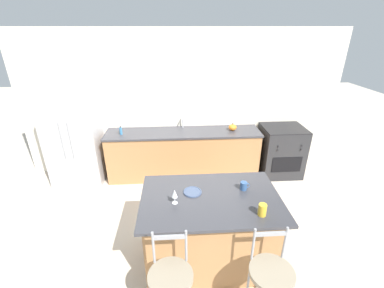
% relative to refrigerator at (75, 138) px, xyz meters
% --- Properties ---
extents(ground_plane, '(18.00, 18.00, 0.00)m').
position_rel_refrigerator_xyz_m(ground_plane, '(1.97, -0.32, -0.86)').
color(ground_plane, beige).
extents(wall_back, '(6.00, 0.07, 2.70)m').
position_rel_refrigerator_xyz_m(wall_back, '(1.97, 0.36, 0.49)').
color(wall_back, beige).
rests_on(wall_back, ground_plane).
extents(back_counter, '(2.87, 0.66, 0.92)m').
position_rel_refrigerator_xyz_m(back_counter, '(1.97, 0.05, -0.40)').
color(back_counter, '#A87547').
rests_on(back_counter, ground_plane).
extents(sink_faucet, '(0.02, 0.13, 0.22)m').
position_rel_refrigerator_xyz_m(sink_faucet, '(1.97, 0.24, 0.20)').
color(sink_faucet, '#ADAFB5').
rests_on(sink_faucet, back_counter).
extents(kitchen_island, '(1.59, 1.03, 0.93)m').
position_rel_refrigerator_xyz_m(kitchen_island, '(2.21, -2.02, -0.39)').
color(kitchen_island, '#A87547').
rests_on(kitchen_island, ground_plane).
extents(refrigerator, '(0.89, 0.70, 1.73)m').
position_rel_refrigerator_xyz_m(refrigerator, '(0.00, 0.00, 0.00)').
color(refrigerator, '#BCBCC1').
rests_on(refrigerator, ground_plane).
extents(oven_range, '(0.78, 0.70, 0.97)m').
position_rel_refrigerator_xyz_m(oven_range, '(3.87, -0.01, -0.38)').
color(oven_range, '#28282B').
rests_on(oven_range, ground_plane).
extents(bar_stool_near, '(0.41, 0.41, 1.06)m').
position_rel_refrigerator_xyz_m(bar_stool_near, '(1.76, -2.80, -0.29)').
color(bar_stool_near, '#99999E').
rests_on(bar_stool_near, ground_plane).
extents(bar_stool_far, '(0.41, 0.41, 1.06)m').
position_rel_refrigerator_xyz_m(bar_stool_far, '(2.67, -2.82, -0.29)').
color(bar_stool_far, '#99999E').
rests_on(bar_stool_far, ground_plane).
extents(dinner_plate, '(0.22, 0.22, 0.02)m').
position_rel_refrigerator_xyz_m(dinner_plate, '(2.01, -1.91, 0.08)').
color(dinner_plate, '#425170').
rests_on(dinner_plate, kitchen_island).
extents(wine_glass, '(0.07, 0.07, 0.17)m').
position_rel_refrigerator_xyz_m(wine_glass, '(1.81, -2.09, 0.19)').
color(wine_glass, white).
rests_on(wine_glass, kitchen_island).
extents(coffee_mug, '(0.11, 0.08, 0.10)m').
position_rel_refrigerator_xyz_m(coffee_mug, '(2.62, -1.89, 0.12)').
color(coffee_mug, '#335689').
rests_on(coffee_mug, kitchen_island).
extents(tumbler_cup, '(0.09, 0.09, 0.13)m').
position_rel_refrigerator_xyz_m(tumbler_cup, '(2.70, -2.35, 0.13)').
color(tumbler_cup, gold).
rests_on(tumbler_cup, kitchen_island).
extents(pumpkin_decoration, '(0.15, 0.15, 0.14)m').
position_rel_refrigerator_xyz_m(pumpkin_decoration, '(2.90, 0.03, 0.12)').
color(pumpkin_decoration, orange).
rests_on(pumpkin_decoration, back_counter).
extents(soap_bottle, '(0.05, 0.05, 0.16)m').
position_rel_refrigerator_xyz_m(soap_bottle, '(0.85, -0.03, 0.13)').
color(soap_bottle, teal).
rests_on(soap_bottle, back_counter).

